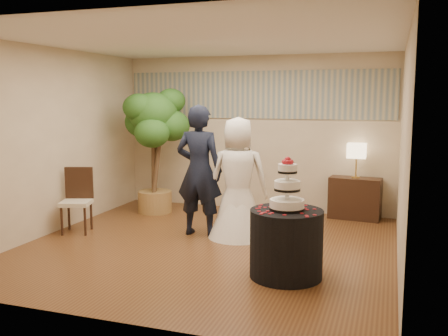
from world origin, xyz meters
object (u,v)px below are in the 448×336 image
(groom, at_px, (199,171))
(console, at_px, (355,198))
(bride, at_px, (238,178))
(wedding_cake, at_px, (287,183))
(ficus_tree, at_px, (154,150))
(cake_table, at_px, (286,244))
(table_lamp, at_px, (356,161))
(side_chair, at_px, (76,201))

(groom, xyz_separation_m, console, (2.14, 1.78, -0.62))
(bride, bearing_deg, wedding_cake, 114.48)
(ficus_tree, bearing_deg, groom, -40.79)
(groom, bearing_deg, bride, -173.16)
(cake_table, height_order, ficus_tree, ficus_tree)
(cake_table, relative_size, ficus_tree, 0.37)
(wedding_cake, distance_m, table_lamp, 3.17)
(groom, xyz_separation_m, ficus_tree, (-1.31, 1.13, 0.15))
(wedding_cake, bearing_deg, cake_table, 0.00)
(cake_table, xyz_separation_m, side_chair, (-3.42, 0.85, 0.10))
(console, xyz_separation_m, ficus_tree, (-3.45, -0.65, 0.78))
(bride, bearing_deg, table_lamp, -143.47)
(bride, bearing_deg, console, -143.47)
(wedding_cake, height_order, ficus_tree, ficus_tree)
(bride, height_order, ficus_tree, ficus_tree)
(cake_table, height_order, table_lamp, table_lamp)
(wedding_cake, bearing_deg, bride, 125.68)
(table_lamp, bearing_deg, groom, -140.20)
(console, bearing_deg, table_lamp, 0.00)
(groom, relative_size, wedding_cake, 3.20)
(bride, height_order, console, bride)
(groom, relative_size, console, 2.30)
(wedding_cake, bearing_deg, ficus_tree, 139.64)
(console, bearing_deg, wedding_cake, -94.12)
(ficus_tree, height_order, side_chair, ficus_tree)
(cake_table, bearing_deg, side_chair, 166.00)
(bride, bearing_deg, groom, -4.31)
(cake_table, xyz_separation_m, ficus_tree, (-2.90, 2.47, 0.74))
(console, distance_m, side_chair, 4.57)
(groom, relative_size, ficus_tree, 0.86)
(console, bearing_deg, cake_table, -94.12)
(bride, distance_m, cake_table, 1.80)
(console, distance_m, ficus_tree, 3.59)
(table_lamp, bearing_deg, console, 0.00)
(console, bearing_deg, side_chair, -144.49)
(bride, bearing_deg, cake_table, 114.48)
(table_lamp, relative_size, ficus_tree, 0.26)
(table_lamp, distance_m, ficus_tree, 3.51)
(cake_table, height_order, wedding_cake, wedding_cake)
(console, bearing_deg, bride, -126.52)
(groom, bearing_deg, wedding_cake, 139.94)
(wedding_cake, distance_m, ficus_tree, 3.81)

